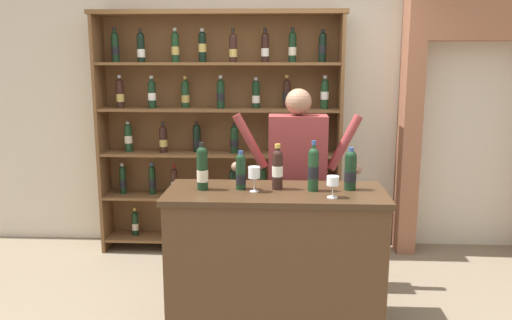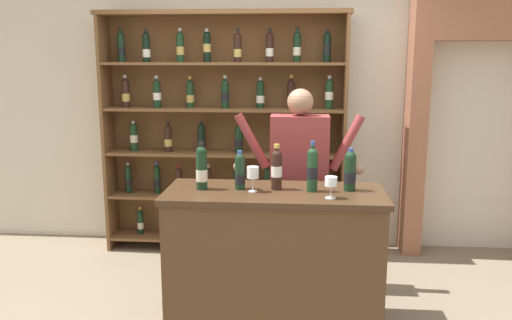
# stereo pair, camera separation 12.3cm
# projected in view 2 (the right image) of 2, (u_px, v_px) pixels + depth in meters

# --- Properties ---
(back_wall) EXTENTS (12.00, 0.19, 3.30)m
(back_wall) POSITION_uv_depth(u_px,v_px,m) (272.00, 79.00, 5.11)
(back_wall) COLOR beige
(back_wall) RESTS_ON ground
(wine_shelf) EXTENTS (2.32, 0.34, 2.28)m
(wine_shelf) POSITION_uv_depth(u_px,v_px,m) (224.00, 125.00, 4.95)
(wine_shelf) COLOR brown
(wine_shelf) RESTS_ON ground
(archway_doorway) EXTENTS (1.47, 0.45, 2.41)m
(archway_doorway) POSITION_uv_depth(u_px,v_px,m) (485.00, 107.00, 4.87)
(archway_doorway) COLOR #935B42
(archway_doorway) RESTS_ON ground
(tasting_counter) EXTENTS (1.49, 0.61, 0.97)m
(tasting_counter) POSITION_uv_depth(u_px,v_px,m) (274.00, 259.00, 3.62)
(tasting_counter) COLOR #4C331E
(tasting_counter) RESTS_ON ground
(shopkeeper) EXTENTS (1.04, 0.22, 1.63)m
(shopkeeper) POSITION_uv_depth(u_px,v_px,m) (299.00, 166.00, 4.13)
(shopkeeper) COLOR #2D3347
(shopkeeper) RESTS_ON ground
(tasting_bottle_vin_santo) EXTENTS (0.08, 0.08, 0.33)m
(tasting_bottle_vin_santo) POSITION_uv_depth(u_px,v_px,m) (202.00, 168.00, 3.54)
(tasting_bottle_vin_santo) COLOR black
(tasting_bottle_vin_santo) RESTS_ON tasting_counter
(tasting_bottle_prosecco) EXTENTS (0.07, 0.07, 0.27)m
(tasting_bottle_prosecco) POSITION_uv_depth(u_px,v_px,m) (240.00, 171.00, 3.55)
(tasting_bottle_prosecco) COLOR black
(tasting_bottle_prosecco) RESTS_ON tasting_counter
(tasting_bottle_bianco) EXTENTS (0.07, 0.07, 0.31)m
(tasting_bottle_bianco) POSITION_uv_depth(u_px,v_px,m) (277.00, 168.00, 3.54)
(tasting_bottle_bianco) COLOR black
(tasting_bottle_bianco) RESTS_ON tasting_counter
(tasting_bottle_rosso) EXTENTS (0.07, 0.07, 0.34)m
(tasting_bottle_rosso) POSITION_uv_depth(u_px,v_px,m) (312.00, 169.00, 3.49)
(tasting_bottle_rosso) COLOR #19381E
(tasting_bottle_rosso) RESTS_ON tasting_counter
(tasting_bottle_riserva) EXTENTS (0.08, 0.08, 0.29)m
(tasting_bottle_riserva) POSITION_uv_depth(u_px,v_px,m) (350.00, 171.00, 3.51)
(tasting_bottle_riserva) COLOR black
(tasting_bottle_riserva) RESTS_ON tasting_counter
(wine_glass_center) EXTENTS (0.08, 0.08, 0.14)m
(wine_glass_center) POSITION_uv_depth(u_px,v_px,m) (331.00, 183.00, 3.32)
(wine_glass_center) COLOR silver
(wine_glass_center) RESTS_ON tasting_counter
(wine_glass_spare) EXTENTS (0.08, 0.08, 0.17)m
(wine_glass_spare) POSITION_uv_depth(u_px,v_px,m) (253.00, 174.00, 3.48)
(wine_glass_spare) COLOR silver
(wine_glass_spare) RESTS_ON tasting_counter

